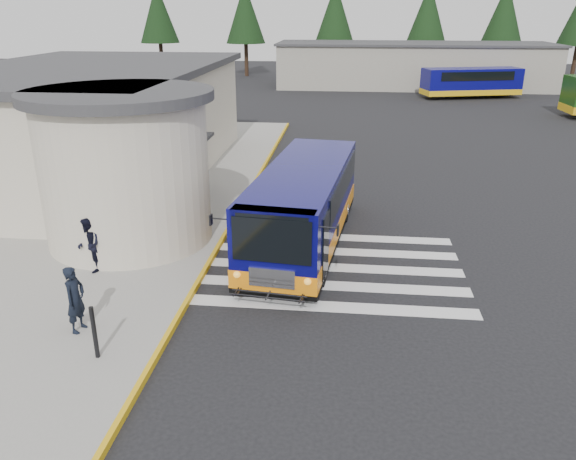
# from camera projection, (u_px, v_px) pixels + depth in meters

# --- Properties ---
(ground) EXTENTS (140.00, 140.00, 0.00)m
(ground) POSITION_uv_depth(u_px,v_px,m) (344.00, 257.00, 17.51)
(ground) COLOR black
(ground) RESTS_ON ground
(sidewalk) EXTENTS (10.00, 34.00, 0.15)m
(sidewalk) POSITION_uv_depth(u_px,v_px,m) (117.00, 204.00, 22.08)
(sidewalk) COLOR gray
(sidewalk) RESTS_ON ground
(curb_strip) EXTENTS (0.12, 34.00, 0.16)m
(curb_strip) POSITION_uv_depth(u_px,v_px,m) (240.00, 208.00, 21.58)
(curb_strip) COLOR gold
(curb_strip) RESTS_ON ground
(station_building) EXTENTS (12.70, 18.70, 4.80)m
(station_building) POSITION_uv_depth(u_px,v_px,m) (95.00, 125.00, 24.04)
(station_building) COLOR beige
(station_building) RESTS_ON ground
(crosswalk) EXTENTS (8.00, 5.35, 0.01)m
(crosswalk) POSITION_uv_depth(u_px,v_px,m) (327.00, 267.00, 16.81)
(crosswalk) COLOR silver
(crosswalk) RESTS_ON ground
(depot_building) EXTENTS (26.40, 8.40, 4.20)m
(depot_building) POSITION_uv_depth(u_px,v_px,m) (413.00, 65.00, 54.97)
(depot_building) COLOR gray
(depot_building) RESTS_ON ground
(tree_line) EXTENTS (58.40, 4.40, 10.00)m
(tree_line) POSITION_uv_depth(u_px,v_px,m) (412.00, 13.00, 60.63)
(tree_line) COLOR black
(tree_line) RESTS_ON ground
(transit_bus) EXTENTS (3.74, 9.31, 2.57)m
(transit_bus) POSITION_uv_depth(u_px,v_px,m) (303.00, 209.00, 18.01)
(transit_bus) COLOR #080756
(transit_bus) RESTS_ON ground
(pedestrian_a) EXTENTS (0.48, 0.65, 1.63)m
(pedestrian_a) POSITION_uv_depth(u_px,v_px,m) (75.00, 299.00, 12.96)
(pedestrian_a) COLOR black
(pedestrian_a) RESTS_ON sidewalk
(pedestrian_b) EXTENTS (0.95, 1.00, 1.63)m
(pedestrian_b) POSITION_uv_depth(u_px,v_px,m) (89.00, 245.00, 15.96)
(pedestrian_b) COLOR black
(pedestrian_b) RESTS_ON sidewalk
(bollard) EXTENTS (0.10, 0.10, 1.23)m
(bollard) POSITION_uv_depth(u_px,v_px,m) (94.00, 332.00, 12.00)
(bollard) COLOR black
(bollard) RESTS_ON sidewalk
(far_bus_a) EXTENTS (8.71, 4.40, 2.17)m
(far_bus_a) POSITION_uv_depth(u_px,v_px,m) (471.00, 81.00, 48.32)
(far_bus_a) COLOR #08085D
(far_bus_a) RESTS_ON ground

